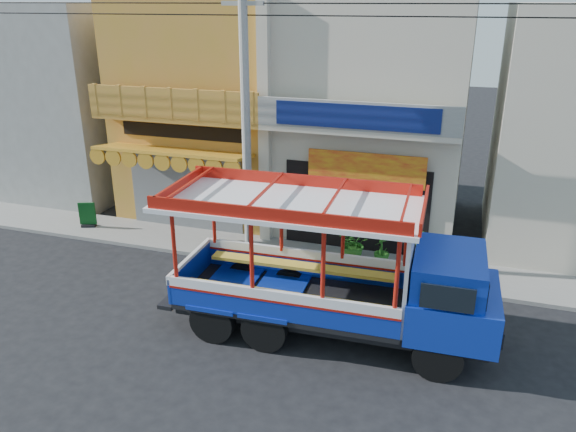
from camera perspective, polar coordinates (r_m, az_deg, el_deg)
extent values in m
plane|color=black|center=(14.80, -5.03, -10.27)|extent=(90.00, 90.00, 0.00)
cube|color=slate|center=(18.07, -0.15, -3.84)|extent=(30.00, 2.00, 0.12)
cube|color=#B48328|center=(21.89, -7.01, 11.28)|extent=(6.00, 6.00, 8.00)
cube|color=#595B5E|center=(19.90, -10.29, 2.36)|extent=(4.20, 0.10, 2.60)
cube|color=#C17816|center=(18.83, -11.64, 6.43)|extent=(5.20, 1.50, 0.31)
cube|color=#B48328|center=(18.95, -11.28, 9.66)|extent=(6.00, 0.70, 0.18)
cube|color=#B48328|center=(18.59, -11.85, 11.13)|extent=(6.00, 0.12, 0.95)
cube|color=black|center=(19.32, -10.71, 8.40)|extent=(4.50, 0.04, 0.45)
cube|color=beige|center=(20.16, 8.96, 10.34)|extent=(6.00, 6.00, 8.00)
cube|color=black|center=(17.94, 6.91, 0.79)|extent=(4.60, 0.12, 2.80)
cube|color=gold|center=(17.19, 7.91, 4.75)|extent=(3.60, 0.05, 1.00)
cube|color=beige|center=(16.91, 7.06, 8.55)|extent=(6.00, 0.70, 0.18)
cube|color=gray|center=(16.52, 6.93, 10.03)|extent=(6.00, 0.12, 0.85)
cube|color=navy|center=(16.45, 6.89, 9.98)|extent=(4.80, 0.06, 0.70)
cube|color=beige|center=(17.90, -2.39, 9.22)|extent=(0.35, 0.30, 8.00)
cube|color=gray|center=(25.63, -21.64, 10.96)|extent=(6.00, 6.00, 7.60)
cylinder|color=gray|center=(16.38, -4.31, 9.85)|extent=(0.26, 0.26, 9.00)
cube|color=gray|center=(16.07, -4.63, 20.75)|extent=(1.20, 0.12, 0.12)
cylinder|color=black|center=(15.72, -1.01, 19.71)|extent=(28.00, 0.04, 0.04)
cylinder|color=black|center=(15.72, -1.02, 20.80)|extent=(28.00, 0.04, 0.04)
cylinder|color=black|center=(12.78, 14.96, -13.70)|extent=(1.09, 0.34, 1.09)
cylinder|color=black|center=(14.54, 15.28, -9.16)|extent=(1.09, 0.34, 1.09)
cylinder|color=black|center=(13.29, -2.40, -11.43)|extent=(1.09, 0.34, 1.09)
cylinder|color=black|center=(14.98, 0.12, -7.36)|extent=(1.09, 0.34, 1.09)
cylinder|color=black|center=(13.70, -7.66, -10.52)|extent=(1.09, 0.34, 1.09)
cylinder|color=black|center=(15.35, -4.58, -6.69)|extent=(1.09, 0.34, 1.09)
cube|color=black|center=(13.79, 4.19, -9.63)|extent=(7.34, 2.01, 0.30)
cube|color=#1130B6|center=(13.30, 16.36, -8.80)|extent=(2.02, 2.44, 0.98)
cube|color=#1130B6|center=(12.89, 16.03, -5.38)|extent=(1.58, 2.24, 0.81)
cube|color=black|center=(12.96, 19.37, -5.92)|extent=(0.12, 1.91, 0.60)
cube|color=black|center=(13.86, 0.56, -8.35)|extent=(5.44, 2.55, 0.13)
cube|color=#1130B6|center=(12.72, -0.86, -9.32)|extent=(5.37, 0.25, 0.65)
cube|color=white|center=(12.57, -0.86, -8.16)|extent=(5.37, 0.26, 0.24)
cube|color=#1130B6|center=(14.67, 1.79, -4.93)|extent=(5.37, 0.25, 0.65)
cube|color=white|center=(14.54, 1.80, -3.90)|extent=(5.37, 0.26, 0.24)
cylinder|color=#AB180D|center=(13.07, -11.50, -3.00)|extent=(0.10, 0.10, 1.74)
cylinder|color=#AB180D|center=(14.95, -7.59, 0.38)|extent=(0.10, 0.10, 1.74)
cube|color=white|center=(12.91, 12.27, -5.10)|extent=(0.15, 2.20, 2.44)
cube|color=white|center=(12.86, 0.13, 1.22)|extent=(6.10, 2.84, 0.11)
cube|color=#AB180D|center=(12.80, 0.13, 2.04)|extent=(5.88, 2.72, 0.28)
cube|color=black|center=(21.25, -19.57, -0.88)|extent=(0.55, 0.42, 0.09)
cube|color=#0B3E13|center=(21.10, -19.71, 0.24)|extent=(0.57, 0.26, 0.80)
imported|color=#26641C|center=(17.43, 6.70, -2.71)|extent=(1.32, 1.34, 1.13)
imported|color=#26641C|center=(17.43, 13.04, -3.28)|extent=(0.73, 0.74, 1.05)
imported|color=#26641C|center=(17.36, 9.51, -3.50)|extent=(0.65, 0.65, 0.85)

